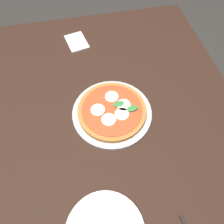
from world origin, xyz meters
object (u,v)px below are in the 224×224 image
at_px(serving_tray, 112,113).
at_px(napkin, 77,42).
at_px(dining_table, 105,128).
at_px(pizza, 112,110).

bearing_deg(serving_tray, napkin, 11.13).
bearing_deg(dining_table, pizza, -71.80).
height_order(dining_table, serving_tray, serving_tray).
distance_m(pizza, napkin, 0.45).
distance_m(serving_tray, napkin, 0.45).
bearing_deg(dining_table, serving_tray, -70.50).
distance_m(serving_tray, pizza, 0.02).
relative_size(pizza, napkin, 2.03).
bearing_deg(pizza, dining_table, 108.20).
relative_size(dining_table, napkin, 10.13).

